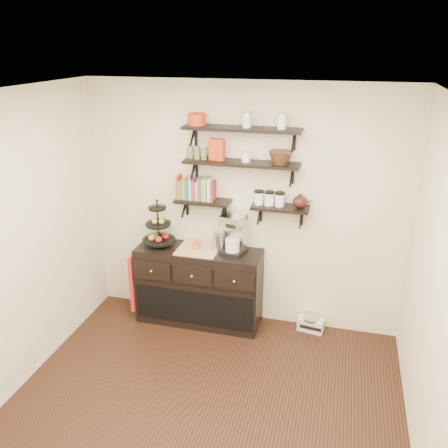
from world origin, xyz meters
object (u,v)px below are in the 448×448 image
sideboard (199,286)px  fruit_stand (159,231)px  coffee_maker (234,235)px  radio (311,324)px

sideboard → fruit_stand: 0.78m
sideboard → coffee_maker: size_ratio=3.16×
radio → coffee_maker: bearing=-165.9°
coffee_maker → fruit_stand: bearing=-164.5°
sideboard → fruit_stand: (-0.46, 0.00, 0.63)m
fruit_stand → sideboard: bearing=-0.5°
radio → sideboard: bearing=-166.2°
sideboard → radio: 1.33m
sideboard → fruit_stand: size_ratio=2.67×
fruit_stand → coffee_maker: bearing=1.8°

